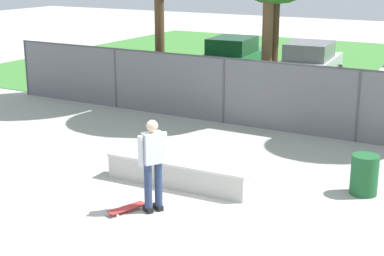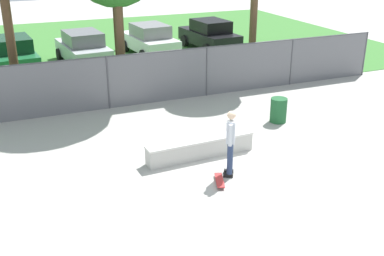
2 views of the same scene
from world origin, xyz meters
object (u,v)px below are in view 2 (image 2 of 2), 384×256
at_px(car_green, 13,54).
at_px(car_white, 150,40).
at_px(skateboarder, 231,141).
at_px(trash_bin, 278,110).
at_px(concrete_ledge, 200,148).
at_px(car_silver, 83,48).
at_px(car_black, 210,35).
at_px(skateboard, 220,180).

bearing_deg(car_green, car_white, 6.05).
height_order(skateboarder, trash_bin, skateboarder).
bearing_deg(trash_bin, car_green, 127.50).
bearing_deg(trash_bin, car_white, 95.23).
bearing_deg(trash_bin, concrete_ledge, -156.91).
height_order(car_silver, trash_bin, car_silver).
height_order(concrete_ledge, trash_bin, trash_bin).
height_order(skateboarder, car_white, skateboarder).
distance_m(car_silver, car_white, 3.71).
bearing_deg(trash_bin, skateboarder, -139.26).
bearing_deg(concrete_ledge, skateboarder, -78.63).
bearing_deg(car_black, concrete_ledge, -115.76).
bearing_deg(car_green, car_silver, 1.09).
bearing_deg(car_green, concrete_ledge, -69.86).
bearing_deg(concrete_ledge, car_white, 78.48).
distance_m(skateboard, car_white, 14.49).
xyz_separation_m(skateboard, car_silver, (-0.91, 13.54, 0.77)).
bearing_deg(car_green, skateboarder, -70.71).
xyz_separation_m(skateboard, trash_bin, (3.75, 3.14, 0.35)).
bearing_deg(car_black, trash_bin, -102.76).
height_order(concrete_ledge, skateboard, concrete_ledge).
height_order(car_green, car_black, same).
bearing_deg(car_white, skateboard, -100.89).
xyz_separation_m(car_silver, trash_bin, (4.66, -10.40, -0.42)).
relative_size(skateboarder, car_silver, 0.42).
bearing_deg(car_silver, car_green, -178.91).
height_order(car_black, trash_bin, car_black).
bearing_deg(skateboarder, car_green, 109.29).
height_order(skateboard, trash_bin, trash_bin).
xyz_separation_m(car_green, trash_bin, (7.93, -10.34, -0.42)).
relative_size(skateboard, car_white, 0.19).
relative_size(skateboard, car_green, 0.19).
relative_size(concrete_ledge, car_green, 0.75).
distance_m(concrete_ledge, skateboard, 1.63).
distance_m(car_green, car_silver, 3.27).
bearing_deg(car_silver, skateboard, -86.14).
height_order(car_green, trash_bin, car_green).
relative_size(skateboarder, car_white, 0.42).
xyz_separation_m(concrete_ledge, skateboarder, (0.27, -1.33, 0.72)).
distance_m(skateboarder, car_silver, 13.32).
relative_size(car_silver, trash_bin, 5.16).
distance_m(car_black, trash_bin, 11.39).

